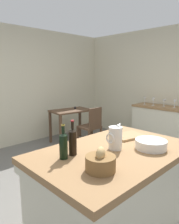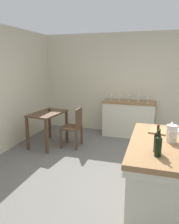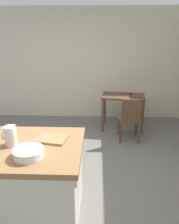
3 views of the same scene
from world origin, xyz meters
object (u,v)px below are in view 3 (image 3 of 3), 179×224
Objects in this scene: island_table at (14,177)px; writing_desk at (123,101)px; wooden_chair at (130,118)px; pitcher at (11,136)px; wash_bowl at (29,153)px; cutting_board at (51,139)px.

island_table reaches higher than writing_desk.
pitcher is at bearing -129.24° from wooden_chair.
wash_bowl is (-1.30, -2.14, 0.45)m from wooden_chair.
wash_bowl reaches higher than writing_desk.
cutting_board is at bearing 68.63° from wash_bowl.
wash_bowl is (-1.22, -2.73, 0.29)m from writing_desk.
cutting_board is (0.40, 0.14, -0.10)m from pitcher.
wooden_chair is 3.41× the size of pitcher.
wooden_chair is at bearing -82.62° from writing_desk.
wash_bowl is at bearing -121.28° from wooden_chair.
wooden_chair reaches higher than island_table.
writing_desk is at bearing 97.38° from wooden_chair.
wash_bowl is at bearing -41.82° from pitcher.
island_table is at bearing -160.89° from cutting_board.
island_table is 2.48m from wooden_chair.
cutting_board is at bearing 18.97° from pitcher.
cutting_board is (0.42, 0.15, 0.42)m from island_table.
wooden_chair is 2.52m from pitcher.
island_table is 6.02× the size of pitcher.
island_table is at bearing -120.85° from writing_desk.
writing_desk is (1.50, 2.51, 0.16)m from island_table.
pitcher is 0.87× the size of wash_bowl.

